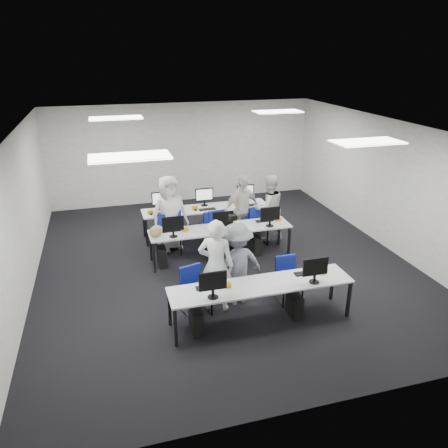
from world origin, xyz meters
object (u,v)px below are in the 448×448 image
object	(u,v)px
student_2	(170,213)
student_3	(242,209)
desk_mid	(221,230)
photographer	(237,264)
chair_1	(288,287)
desk_front	(261,287)
chair_2	(172,240)
chair_0	(196,299)
student_1	(268,208)
chair_7	(251,227)
student_0	(216,266)
chair_6	(210,232)
chair_3	(220,237)
chair_4	(256,233)
chair_5	(164,236)

from	to	relation	value
student_2	student_3	xyz separation A→B (m)	(1.76, -0.05, -0.05)
desk_mid	photographer	xyz separation A→B (m)	(-0.21, -1.88, 0.11)
chair_1	photographer	size ratio (longest dim) A/B	0.54
desk_front	photographer	xyz separation A→B (m)	(-0.21, 0.72, 0.11)
chair_2	desk_front	bearing A→B (deg)	-59.99
desk_mid	chair_2	size ratio (longest dim) A/B	3.33
desk_front	chair_0	bearing A→B (deg)	151.86
chair_1	student_1	world-z (taller)	student_1
chair_1	student_3	distance (m)	2.95
chair_1	chair_7	size ratio (longest dim) A/B	0.97
chair_7	student_2	xyz separation A→B (m)	(-2.04, -0.06, 0.61)
chair_1	student_0	xyz separation A→B (m)	(-1.38, 0.10, 0.61)
chair_6	chair_7	size ratio (longest dim) A/B	0.97
chair_2	photographer	distance (m)	2.69
chair_7	student_3	distance (m)	0.63
desk_mid	chair_1	xyz separation A→B (m)	(0.74, -2.10, -0.41)
student_1	student_3	size ratio (longest dim) A/B	0.98
chair_1	student_0	distance (m)	1.51
student_3	photographer	bearing A→B (deg)	-127.31
chair_3	student_3	size ratio (longest dim) A/B	0.53
chair_7	student_3	size ratio (longest dim) A/B	0.53
chair_0	student_2	size ratio (longest dim) A/B	0.50
desk_front	desk_mid	distance (m)	2.60
student_1	student_3	xyz separation A→B (m)	(-0.66, 0.07, 0.01)
photographer	desk_front	bearing A→B (deg)	94.94
chair_0	chair_4	xyz separation A→B (m)	(2.09, 2.59, -0.00)
chair_7	student_1	bearing A→B (deg)	-43.65
student_0	chair_6	bearing A→B (deg)	-77.50
chair_3	photographer	xyz separation A→B (m)	(-0.33, -2.43, 0.52)
chair_3	photographer	size ratio (longest dim) A/B	0.56
chair_0	chair_6	size ratio (longest dim) A/B	1.03
chair_5	student_3	xyz separation A→B (m)	(1.91, -0.14, 0.55)
chair_0	chair_6	xyz separation A→B (m)	(1.01, 2.96, -0.01)
desk_mid	chair_3	distance (m)	0.69
desk_mid	chair_2	xyz separation A→B (m)	(-1.02, 0.63, -0.38)
chair_0	chair_2	distance (m)	2.68
desk_front	chair_6	distance (m)	3.54
chair_1	chair_6	xyz separation A→B (m)	(-0.77, 3.02, -0.00)
chair_4	student_2	world-z (taller)	student_2
student_3	desk_front	bearing A→B (deg)	-120.03
chair_0	student_0	bearing A→B (deg)	-10.18
chair_5	photographer	bearing A→B (deg)	-65.73
chair_5	chair_4	bearing A→B (deg)	-4.24
student_1	student_0	bearing A→B (deg)	47.66
photographer	student_0	bearing A→B (deg)	3.92
chair_1	chair_2	distance (m)	3.25
chair_0	chair_4	distance (m)	3.33
chair_3	chair_4	world-z (taller)	chair_3
chair_4	student_0	bearing A→B (deg)	-129.36
student_2	student_1	bearing A→B (deg)	-17.07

